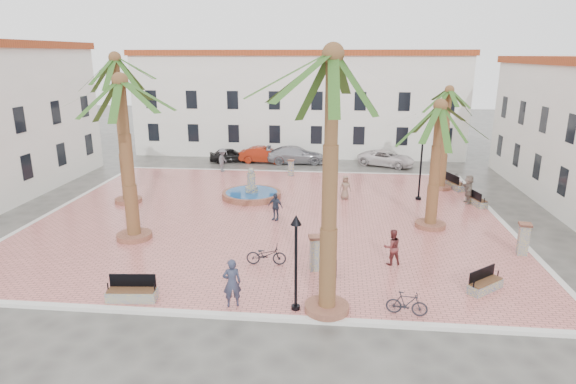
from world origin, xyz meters
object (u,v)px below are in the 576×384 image
object	(u,v)px
bicycle_b	(407,304)
car_silver	(296,155)
palm_sw	(122,101)
bench_se	(485,285)
litter_bin	(332,269)
car_red	(264,155)
bollard_e	(524,238)
cyclist_b	(392,247)
palm_ne	(448,102)
lamppost_s	(296,246)
bollard_n	(291,167)
bench_s	(132,294)
pedestrian_north	(223,160)
palm_s	(332,84)
pedestrian_east	(468,189)
bench_ne	(454,184)
bicycle_a	(266,255)
palm_nw	(116,74)
lamppost_e	(421,157)
car_white	(387,158)
pedestrian_fountain_b	(275,207)
palm_e	(439,122)
bench_e	(476,201)
car_black	(230,155)
cyclist_a	(232,283)
fountain	(252,193)
bollard_se	(315,252)

from	to	relation	value
bicycle_b	car_silver	distance (m)	25.81
palm_sw	bicycle_b	xyz separation A→B (m)	(12.72, -6.19, -6.44)
bench_se	car_silver	distance (m)	24.77
litter_bin	car_red	distance (m)	23.07
bollard_e	cyclist_b	size ratio (longest dim) A/B	0.93
cyclist_b	palm_ne	bearing A→B (deg)	-128.44
cyclist_b	lamppost_s	bearing A→B (deg)	29.61
bollard_n	cyclist_b	bearing A→B (deg)	-69.14
bench_s	pedestrian_north	xyz separation A→B (m)	(-1.36, 20.78, 0.65)
bollard_e	palm_s	bearing A→B (deg)	-145.87
pedestrian_east	bollard_n	bearing A→B (deg)	-115.29
palm_s	cyclist_b	distance (m)	8.88
pedestrian_east	bench_ne	bearing A→B (deg)	-177.16
bench_ne	palm_sw	bearing A→B (deg)	103.40
lamppost_s	bicycle_a	xyz separation A→B (m)	(-1.63, 3.74, -2.00)
litter_bin	car_silver	world-z (taller)	car_silver
lamppost_s	bicycle_a	world-z (taller)	lamppost_s
palm_nw	car_red	xyz separation A→B (m)	(6.71, 12.88, -7.31)
lamppost_e	bicycle_a	distance (m)	13.80
cyclist_b	car_white	world-z (taller)	cyclist_b
palm_s	pedestrian_fountain_b	size ratio (longest dim) A/B	6.00
bicycle_b	lamppost_e	bearing A→B (deg)	-1.34
bicycle_b	car_white	distance (m)	24.85
palm_e	litter_bin	world-z (taller)	palm_e
bollard_n	car_silver	bearing A→B (deg)	90.77
bicycle_b	bench_e	bearing A→B (deg)	-14.71
bench_s	bicycle_a	distance (m)	5.91
bench_se	car_red	xyz separation A→B (m)	(-12.24, 22.81, 0.29)
bollard_n	car_black	world-z (taller)	bollard_n
bench_s	bollard_n	distance (m)	20.39
cyclist_b	bench_se	bearing A→B (deg)	129.34
pedestrian_east	bollard_e	bearing A→B (deg)	4.93
cyclist_a	pedestrian_fountain_b	xyz separation A→B (m)	(0.37, 9.71, -0.15)
palm_nw	pedestrian_fountain_b	distance (m)	12.20
palm_sw	bollard_n	world-z (taller)	palm_sw
palm_sw	lamppost_s	world-z (taller)	palm_sw
bicycle_a	cyclist_b	world-z (taller)	cyclist_b
car_red	bench_e	bearing A→B (deg)	-123.71
lamppost_e	cyclist_a	distance (m)	17.19
pedestrian_east	bicycle_a	bearing A→B (deg)	-45.79
palm_e	cyclist_a	xyz separation A→B (m)	(-8.84, -9.41, -4.72)
cyclist_a	bicycle_a	distance (m)	3.84
lamppost_s	cyclist_b	world-z (taller)	lamppost_s
fountain	bicycle_a	xyz separation A→B (m)	(2.45, -10.18, 0.20)
palm_ne	bollard_se	bearing A→B (deg)	-120.07
bollard_e	car_black	size ratio (longest dim) A/B	0.42
bench_se	bollard_n	distance (m)	20.12
palm_ne	lamppost_s	xyz separation A→B (m)	(-8.62, -17.36, -3.48)
bench_ne	car_white	bearing A→B (deg)	9.83
bench_ne	pedestrian_north	size ratio (longest dim) A/B	1.12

